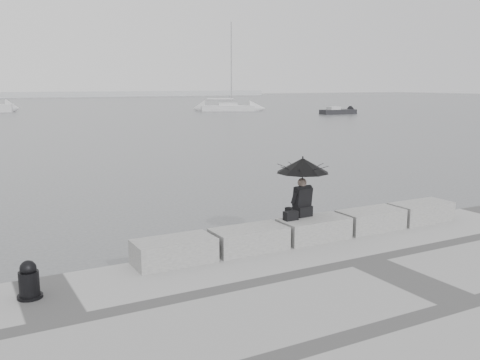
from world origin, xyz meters
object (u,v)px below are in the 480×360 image
mooring_bollard (29,283)px  small_motorboat (338,112)px  sailboat_right (228,107)px  seated_person (303,173)px

mooring_bollard → small_motorboat: (44.83, 47.53, -0.46)m
sailboat_right → mooring_bollard: bearing=-93.6°
seated_person → sailboat_right: sailboat_right is taller
mooring_bollard → sailboat_right: size_ratio=0.05×
small_motorboat → mooring_bollard: bearing=-131.2°
seated_person → mooring_bollard: bearing=-175.7°
seated_person → sailboat_right: 67.98m
seated_person → mooring_bollard: (-6.05, -0.82, -1.24)m
mooring_bollard → sailboat_right: (35.80, 61.93, -0.25)m
sailboat_right → small_motorboat: bearing=-31.5°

